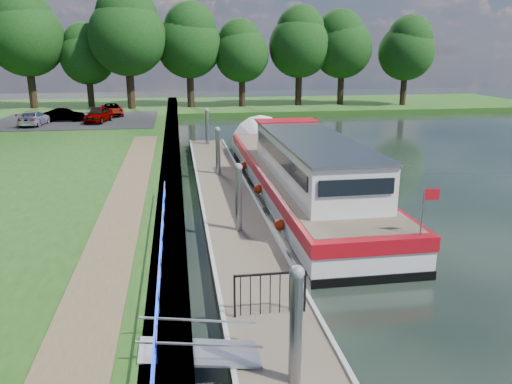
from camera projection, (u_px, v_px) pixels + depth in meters
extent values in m
plane|color=black|center=(289.00, 382.00, 10.71)|extent=(160.00, 160.00, 0.00)
cube|color=#473D2D|center=(171.00, 187.00, 24.46)|extent=(1.10, 90.00, 0.78)
cube|color=#1E4614|center=(291.00, 105.00, 61.84)|extent=(60.00, 18.00, 0.60)
cube|color=brown|center=(116.00, 231.00, 17.42)|extent=(1.60, 40.00, 0.05)
cube|color=black|center=(77.00, 120.00, 44.92)|extent=(14.00, 12.00, 0.06)
cube|color=#0C2DBF|center=(159.00, 269.00, 12.74)|extent=(0.04, 18.00, 0.04)
cube|color=#0C2DBF|center=(160.00, 282.00, 12.83)|extent=(0.03, 18.00, 0.03)
cylinder|color=#0C2DBF|center=(156.00, 348.00, 9.98)|extent=(0.04, 0.04, 0.72)
cylinder|color=#0C2DBF|center=(158.00, 300.00, 11.88)|extent=(0.04, 0.04, 0.72)
cylinder|color=#0C2DBF|center=(160.00, 266.00, 13.78)|extent=(0.04, 0.04, 0.72)
cylinder|color=#0C2DBF|center=(162.00, 240.00, 15.68)|extent=(0.04, 0.04, 0.72)
cylinder|color=#0C2DBF|center=(163.00, 219.00, 17.58)|extent=(0.04, 0.04, 0.72)
cylinder|color=#0C2DBF|center=(164.00, 203.00, 19.48)|extent=(0.04, 0.04, 0.72)
cylinder|color=#0C2DBF|center=(165.00, 189.00, 21.38)|extent=(0.04, 0.04, 0.72)
cube|color=brown|center=(227.00, 199.00, 22.98)|extent=(2.50, 30.00, 0.24)
cube|color=#9EA0A3|center=(279.00, 353.00, 11.65)|extent=(2.30, 5.00, 0.30)
cube|color=#9EA0A3|center=(237.00, 234.00, 19.24)|extent=(2.30, 5.00, 0.30)
cube|color=#9EA0A3|center=(219.00, 182.00, 26.84)|extent=(2.30, 5.00, 0.30)
cube|color=#9EA0A3|center=(209.00, 153.00, 34.44)|extent=(2.30, 5.00, 0.30)
cube|color=#9EA0A3|center=(252.00, 194.00, 23.12)|extent=(0.12, 30.00, 0.06)
cube|color=#9EA0A3|center=(201.00, 197.00, 22.76)|extent=(0.12, 30.00, 0.06)
cylinder|color=gray|center=(295.00, 351.00, 9.93)|extent=(0.26, 0.26, 3.40)
sphere|color=gray|center=(297.00, 273.00, 9.47)|extent=(0.30, 0.30, 0.30)
cylinder|color=gray|center=(239.00, 212.00, 18.48)|extent=(0.26, 0.26, 3.40)
sphere|color=gray|center=(238.00, 167.00, 18.02)|extent=(0.30, 0.30, 0.30)
cylinder|color=gray|center=(218.00, 161.00, 27.03)|extent=(0.26, 0.26, 3.40)
sphere|color=gray|center=(217.00, 130.00, 26.57)|extent=(0.30, 0.30, 0.30)
cylinder|color=gray|center=(207.00, 134.00, 35.58)|extent=(0.26, 0.26, 3.40)
sphere|color=gray|center=(207.00, 110.00, 35.11)|extent=(0.30, 0.30, 0.30)
cube|color=#A5A8AD|center=(200.00, 352.00, 10.74)|extent=(2.58, 1.00, 0.43)
cube|color=#A5A8AD|center=(201.00, 345.00, 10.15)|extent=(2.58, 0.04, 0.41)
cube|color=#A5A8AD|center=(198.00, 320.00, 11.06)|extent=(2.58, 0.04, 0.41)
cube|color=black|center=(235.00, 296.00, 12.39)|extent=(0.05, 0.05, 1.15)
cube|color=black|center=(305.00, 291.00, 12.67)|extent=(0.05, 0.05, 1.15)
cube|color=black|center=(270.00, 274.00, 12.38)|extent=(1.85, 0.05, 0.05)
cube|color=black|center=(241.00, 296.00, 12.42)|extent=(0.02, 0.02, 1.10)
cube|color=black|center=(250.00, 295.00, 12.46)|extent=(0.02, 0.02, 1.10)
cube|color=black|center=(260.00, 294.00, 12.49)|extent=(0.02, 0.02, 1.10)
cube|color=black|center=(270.00, 294.00, 12.53)|extent=(0.02, 0.02, 1.10)
cube|color=black|center=(280.00, 293.00, 12.57)|extent=(0.02, 0.02, 1.10)
cube|color=black|center=(290.00, 292.00, 12.61)|extent=(0.02, 0.02, 1.10)
cube|color=black|center=(299.00, 291.00, 12.64)|extent=(0.02, 0.02, 1.10)
cube|color=black|center=(297.00, 194.00, 24.65)|extent=(4.00, 20.00, 0.55)
cube|color=silver|center=(297.00, 182.00, 24.49)|extent=(3.96, 19.90, 0.65)
cube|color=#A60B15|center=(298.00, 171.00, 24.34)|extent=(4.04, 20.00, 0.48)
cube|color=brown|center=(298.00, 167.00, 24.27)|extent=(3.68, 19.20, 0.04)
cone|color=silver|center=(262.00, 145.00, 34.39)|extent=(4.00, 1.50, 4.00)
cube|color=silver|center=(312.00, 160.00, 21.66)|extent=(3.00, 11.00, 1.75)
cube|color=gray|center=(312.00, 139.00, 21.40)|extent=(3.10, 11.20, 0.10)
cube|color=black|center=(278.00, 155.00, 21.36)|extent=(0.04, 10.00, 0.55)
cube|color=black|center=(346.00, 153.00, 21.82)|extent=(0.04, 10.00, 0.55)
cube|color=black|center=(285.00, 134.00, 26.86)|extent=(2.60, 0.04, 0.55)
cube|color=black|center=(357.00, 187.00, 16.32)|extent=(2.60, 0.04, 0.55)
cube|color=#A60B15|center=(286.00, 121.00, 26.32)|extent=(3.20, 1.60, 0.06)
cylinder|color=gray|center=(422.00, 212.00, 15.09)|extent=(0.05, 0.05, 1.50)
cube|color=#A60B15|center=(432.00, 194.00, 14.97)|extent=(0.50, 0.02, 0.35)
sphere|color=red|center=(280.00, 225.00, 18.46)|extent=(0.44, 0.44, 0.44)
sphere|color=red|center=(258.00, 189.00, 23.21)|extent=(0.44, 0.44, 0.44)
sphere|color=red|center=(244.00, 165.00, 27.96)|extent=(0.44, 0.44, 0.44)
imported|color=#594C47|center=(308.00, 183.00, 17.81)|extent=(0.57, 0.72, 1.72)
cylinder|color=#332316|center=(32.00, 90.00, 54.20)|extent=(0.83, 0.83, 4.21)
sphere|color=black|center=(26.00, 38.00, 52.73)|extent=(7.95, 7.95, 7.95)
sphere|color=black|center=(22.00, 19.00, 52.25)|extent=(6.31, 6.31, 6.31)
cylinder|color=#332316|center=(91.00, 94.00, 55.75)|extent=(0.70, 0.70, 3.10)
sphere|color=black|center=(87.00, 58.00, 54.67)|extent=(5.85, 5.85, 5.85)
sphere|color=black|center=(85.00, 44.00, 54.40)|extent=(4.65, 4.65, 4.65)
cylinder|color=#332316|center=(131.00, 90.00, 53.90)|extent=(0.84, 0.84, 4.29)
sphere|color=black|center=(127.00, 37.00, 52.40)|extent=(8.10, 8.10, 8.10)
sphere|color=black|center=(126.00, 17.00, 51.99)|extent=(6.44, 6.44, 6.44)
cylinder|color=#332316|center=(191.00, 90.00, 56.84)|extent=(0.79, 0.79, 3.83)
sphere|color=black|center=(189.00, 45.00, 55.50)|extent=(7.24, 7.24, 7.24)
sphere|color=black|center=(190.00, 28.00, 54.82)|extent=(5.75, 5.75, 5.75)
cylinder|color=#332316|center=(242.00, 92.00, 57.56)|extent=(0.72, 0.72, 3.26)
sphere|color=black|center=(242.00, 55.00, 56.42)|extent=(6.16, 6.16, 6.16)
sphere|color=black|center=(240.00, 41.00, 56.21)|extent=(4.89, 4.89, 4.89)
cylinder|color=#332316|center=(299.00, 89.00, 58.79)|extent=(0.78, 0.78, 3.77)
sphere|color=black|center=(300.00, 46.00, 57.47)|extent=(7.13, 7.13, 7.13)
sphere|color=black|center=(300.00, 30.00, 57.23)|extent=(5.66, 5.66, 5.66)
cylinder|color=#332316|center=(341.00, 89.00, 59.60)|extent=(0.77, 0.77, 3.65)
sphere|color=black|center=(342.00, 48.00, 58.33)|extent=(6.89, 6.89, 6.89)
sphere|color=black|center=(340.00, 33.00, 57.82)|extent=(5.47, 5.47, 5.47)
cylinder|color=#332316|center=(403.00, 90.00, 58.93)|extent=(0.74, 0.74, 3.41)
sphere|color=black|center=(406.00, 52.00, 57.74)|extent=(6.43, 6.43, 6.43)
sphere|color=black|center=(410.00, 38.00, 57.13)|extent=(5.11, 5.11, 5.11)
imported|color=#999999|center=(98.00, 115.00, 43.25)|extent=(2.39, 4.16, 1.33)
imported|color=#999999|center=(64.00, 115.00, 43.89)|extent=(3.44, 1.35, 1.12)
imported|color=#999999|center=(34.00, 118.00, 41.59)|extent=(1.93, 4.19, 1.19)
imported|color=#999999|center=(112.00, 110.00, 47.64)|extent=(2.61, 4.39, 1.14)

